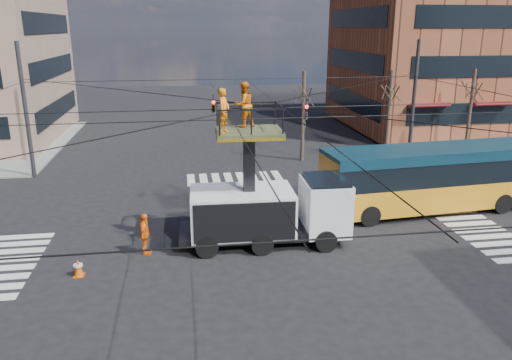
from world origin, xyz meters
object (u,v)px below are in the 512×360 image
Objects in this scene: traffic_cone at (78,268)px; flagger at (403,199)px; city_bus at (432,177)px; utility_truck at (268,195)px; worker_ground at (145,234)px.

traffic_cone is 14.86m from flagger.
city_bus is 16.62m from traffic_cone.
utility_truck is 7.34m from flagger.
worker_ground reaches higher than traffic_cone.
city_bus is 16.64× the size of traffic_cone.
utility_truck is 0.64× the size of city_bus.
worker_ground is (-5.05, -0.41, -1.27)m from utility_truck.
utility_truck is 4.10× the size of worker_ground.
flagger is at bearing 15.71° from traffic_cone.
city_bus reaches higher than worker_ground.
worker_ground is (-13.61, -3.00, -0.86)m from city_bus.
worker_ground is (2.33, 1.52, 0.53)m from traffic_cone.
utility_truck is at bearing 14.68° from traffic_cone.
flagger is (14.30, 4.02, 0.51)m from traffic_cone.
traffic_cone is at bearing -163.56° from utility_truck.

